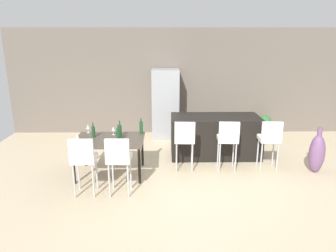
% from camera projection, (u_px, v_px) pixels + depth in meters
% --- Properties ---
extents(ground_plane, '(10.00, 10.00, 0.00)m').
position_uv_depth(ground_plane, '(198.00, 169.00, 6.43)').
color(ground_plane, '#C6B28E').
extents(back_wall, '(10.00, 0.12, 2.90)m').
position_uv_depth(back_wall, '(189.00, 82.00, 8.61)').
color(back_wall, '#665B51').
rests_on(back_wall, ground_plane).
extents(kitchen_island, '(2.00, 0.92, 0.92)m').
position_uv_depth(kitchen_island, '(215.00, 136.00, 7.07)').
color(kitchen_island, black).
rests_on(kitchen_island, ground_plane).
extents(bar_chair_left, '(0.42, 0.42, 1.05)m').
position_uv_depth(bar_chair_left, '(185.00, 138.00, 6.19)').
color(bar_chair_left, white).
rests_on(bar_chair_left, ground_plane).
extents(bar_chair_middle, '(0.43, 0.43, 1.05)m').
position_uv_depth(bar_chair_middle, '(228.00, 138.00, 6.20)').
color(bar_chair_middle, white).
rests_on(bar_chair_middle, ground_plane).
extents(bar_chair_right, '(0.43, 0.43, 1.05)m').
position_uv_depth(bar_chair_right, '(270.00, 137.00, 6.21)').
color(bar_chair_right, white).
rests_on(bar_chair_right, ground_plane).
extents(dining_table, '(1.33, 0.97, 0.74)m').
position_uv_depth(dining_table, '(109.00, 142.00, 6.00)').
color(dining_table, '#4C4238').
rests_on(dining_table, ground_plane).
extents(dining_chair_near, '(0.41, 0.41, 1.05)m').
position_uv_depth(dining_chair_near, '(83.00, 157.00, 5.18)').
color(dining_chair_near, white).
rests_on(dining_chair_near, ground_plane).
extents(dining_chair_far, '(0.41, 0.41, 1.05)m').
position_uv_depth(dining_chair_far, '(119.00, 157.00, 5.19)').
color(dining_chair_far, white).
rests_on(dining_chair_far, ground_plane).
extents(wine_bottle_left, '(0.07, 0.07, 0.30)m').
position_uv_depth(wine_bottle_left, '(93.00, 132.00, 6.06)').
color(wine_bottle_left, '#194723').
rests_on(wine_bottle_left, dining_table).
extents(wine_bottle_near, '(0.07, 0.07, 0.32)m').
position_uv_depth(wine_bottle_near, '(141.00, 127.00, 6.27)').
color(wine_bottle_near, '#194723').
rests_on(wine_bottle_near, dining_table).
extents(wine_bottle_inner, '(0.07, 0.07, 0.33)m').
position_uv_depth(wine_bottle_inner, '(120.00, 131.00, 6.08)').
color(wine_bottle_inner, '#194723').
rests_on(wine_bottle_inner, dining_table).
extents(wine_bottle_far, '(0.07, 0.07, 0.31)m').
position_uv_depth(wine_bottle_far, '(118.00, 134.00, 5.85)').
color(wine_bottle_far, '#194723').
rests_on(wine_bottle_far, dining_table).
extents(wine_glass_middle, '(0.07, 0.07, 0.17)m').
position_uv_depth(wine_glass_middle, '(113.00, 129.00, 6.20)').
color(wine_glass_middle, silver).
rests_on(wine_glass_middle, dining_table).
extents(wine_glass_right, '(0.07, 0.07, 0.17)m').
position_uv_depth(wine_glass_right, '(77.00, 136.00, 5.73)').
color(wine_glass_right, silver).
rests_on(wine_glass_right, dining_table).
extents(wine_glass_end, '(0.07, 0.07, 0.17)m').
position_uv_depth(wine_glass_end, '(88.00, 127.00, 6.34)').
color(wine_glass_end, silver).
rests_on(wine_glass_end, dining_table).
extents(refrigerator, '(0.72, 0.68, 1.84)m').
position_uv_depth(refrigerator, '(165.00, 104.00, 8.33)').
color(refrigerator, '#939699').
rests_on(refrigerator, ground_plane).
extents(floor_vase, '(0.31, 0.31, 0.94)m').
position_uv_depth(floor_vase, '(317.00, 153.00, 6.17)').
color(floor_vase, '#704C75').
rests_on(floor_vase, ground_plane).
extents(potted_plant, '(0.38, 0.38, 0.58)m').
position_uv_depth(potted_plant, '(264.00, 124.00, 8.51)').
color(potted_plant, beige).
rests_on(potted_plant, ground_plane).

